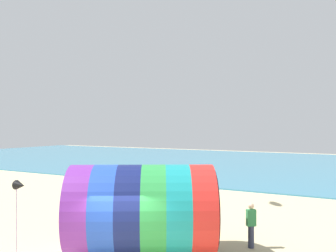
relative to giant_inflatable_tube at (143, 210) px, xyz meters
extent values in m
cube|color=teal|center=(0.55, 34.90, -1.64)|extent=(120.00, 40.00, 0.10)
cylinder|color=purple|center=(-1.91, -1.13, 0.00)|extent=(2.47, 3.35, 3.38)
cylinder|color=blue|center=(-1.16, -0.68, 0.00)|extent=(2.47, 3.35, 3.38)
cylinder|color=navy|center=(-0.40, -0.24, 0.00)|extent=(2.47, 3.35, 3.38)
cylinder|color=green|center=(0.36, 0.21, 0.00)|extent=(2.47, 3.35, 3.38)
cylinder|color=teal|center=(1.11, 0.66, 0.00)|extent=(2.47, 3.35, 3.38)
cylinder|color=red|center=(1.87, 1.10, 0.00)|extent=(2.47, 3.35, 3.38)
cylinder|color=black|center=(2.26, 1.34, 0.00)|extent=(1.63, 2.71, 3.11)
cylinder|color=#383D56|center=(3.28, 2.81, -1.26)|extent=(0.24, 0.24, 0.87)
cube|color=#338C4C|center=(3.28, 2.81, -0.50)|extent=(0.42, 0.39, 0.65)
sphere|color=beige|center=(3.28, 2.81, -0.04)|extent=(0.23, 0.23, 0.23)
cylinder|color=silver|center=(-4.01, -2.38, -0.27)|extent=(0.05, 0.05, 2.83)
cone|color=black|center=(-3.79, -2.38, 0.96)|extent=(0.45, 0.36, 0.36)
camera|label=1|loc=(7.59, -11.70, 3.14)|focal=40.00mm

